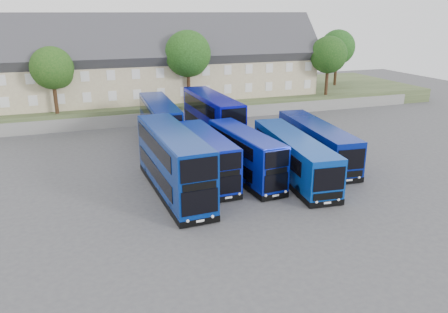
% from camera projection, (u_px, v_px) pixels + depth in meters
% --- Properties ---
extents(ground, '(120.00, 120.00, 0.00)m').
position_uv_depth(ground, '(251.00, 194.00, 33.54)').
color(ground, '#45454A').
rests_on(ground, ground).
extents(retaining_wall, '(70.00, 0.40, 1.50)m').
position_uv_depth(retaining_wall, '(177.00, 117.00, 54.78)').
color(retaining_wall, slate).
rests_on(retaining_wall, ground).
extents(earth_bank, '(80.00, 20.00, 2.00)m').
position_uv_depth(earth_bank, '(161.00, 100.00, 63.64)').
color(earth_bank, '#3B4A29').
rests_on(earth_bank, ground).
extents(terrace_row, '(48.00, 10.40, 11.20)m').
position_uv_depth(terrace_row, '(142.00, 65.00, 57.35)').
color(terrace_row, tan).
rests_on(terrace_row, earth_bank).
extents(dd_front_left, '(3.36, 12.36, 4.87)m').
position_uv_depth(dd_front_left, '(174.00, 163.00, 33.02)').
color(dd_front_left, navy).
rests_on(dd_front_left, ground).
extents(dd_front_mid, '(2.49, 9.95, 3.93)m').
position_uv_depth(dd_front_mid, '(207.00, 158.00, 35.73)').
color(dd_front_mid, '#08189E').
rests_on(dd_front_mid, ground).
extents(dd_front_right, '(3.22, 10.26, 4.01)m').
position_uv_depth(dd_front_right, '(245.00, 156.00, 36.02)').
color(dd_front_right, '#081898').
rests_on(dd_front_right, ground).
extents(dd_rear_left, '(3.06, 11.67, 4.60)m').
position_uv_depth(dd_rear_left, '(160.00, 124.00, 44.93)').
color(dd_rear_left, navy).
rests_on(dd_rear_left, ground).
extents(dd_rear_right, '(3.17, 12.30, 4.86)m').
position_uv_depth(dd_rear_right, '(212.00, 118.00, 46.82)').
color(dd_rear_right, '#07088F').
rests_on(dd_rear_right, ground).
extents(coach_east_a, '(3.87, 13.06, 3.52)m').
position_uv_depth(coach_east_a, '(293.00, 157.00, 36.44)').
color(coach_east_a, '#08369B').
rests_on(coach_east_a, ground).
extents(coach_east_b, '(3.81, 12.85, 3.46)m').
position_uv_depth(coach_east_b, '(316.00, 143.00, 40.52)').
color(coach_east_b, navy).
rests_on(coach_east_b, ground).
extents(tree_west, '(4.80, 4.80, 7.65)m').
position_uv_depth(tree_west, '(53.00, 70.00, 49.40)').
color(tree_west, '#382314').
rests_on(tree_west, earth_bank).
extents(tree_mid, '(5.76, 5.76, 9.18)m').
position_uv_depth(tree_mid, '(189.00, 55.00, 54.57)').
color(tree_mid, '#382314').
rests_on(tree_mid, earth_bank).
extents(tree_east, '(5.12, 5.12, 8.16)m').
position_uv_depth(tree_east, '(329.00, 56.00, 60.63)').
color(tree_east, '#382314').
rests_on(tree_east, earth_bank).
extents(tree_far, '(5.44, 5.44, 8.67)m').
position_uv_depth(tree_far, '(338.00, 49.00, 68.68)').
color(tree_far, '#382314').
rests_on(tree_far, earth_bank).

